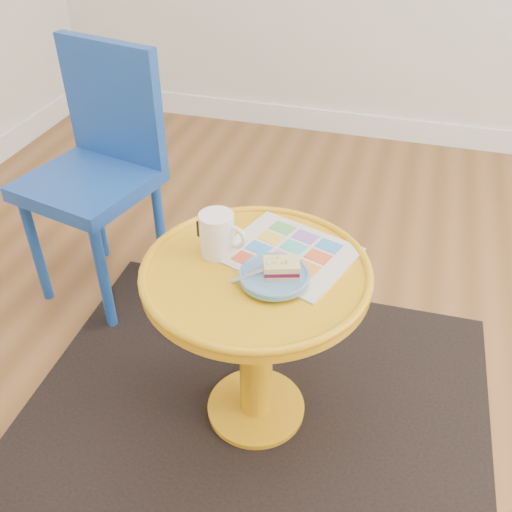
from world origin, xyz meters
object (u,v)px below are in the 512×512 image
(chair, at_px, (100,160))
(newspaper, at_px, (288,253))
(side_table, at_px, (256,315))
(mug, at_px, (218,233))
(plate, at_px, (274,277))

(chair, xyz_separation_m, newspaper, (0.72, -0.37, 0.04))
(chair, bearing_deg, newspaper, -13.84)
(newspaper, bearing_deg, side_table, -106.66)
(newspaper, bearing_deg, mug, -146.52)
(side_table, distance_m, newspaper, 0.18)
(chair, height_order, plate, chair)
(newspaper, bearing_deg, plate, -73.61)
(chair, height_order, mug, chair)
(chair, distance_m, plate, 0.86)
(chair, relative_size, newspaper, 2.87)
(mug, bearing_deg, plate, -15.30)
(side_table, height_order, chair, chair)
(newspaper, height_order, mug, mug)
(plate, bearing_deg, side_table, 147.76)
(side_table, distance_m, chair, 0.81)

